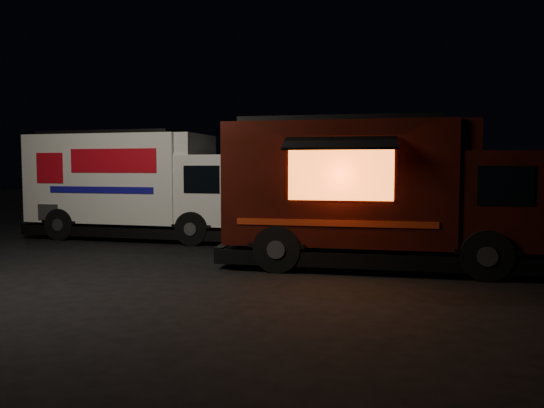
{
  "coord_description": "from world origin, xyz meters",
  "views": [
    {
      "loc": [
        7.22,
        -9.5,
        2.18
      ],
      "look_at": [
        0.6,
        2.0,
        1.25
      ],
      "focal_mm": 35.0,
      "sensor_mm": 36.0,
      "label": 1
    }
  ],
  "objects": [
    {
      "name": "red_truck",
      "position": [
        3.53,
        1.72,
        1.62
      ],
      "size": [
        7.41,
        4.6,
        3.24
      ],
      "primitive_type": null,
      "rotation": [
        0.0,
        0.0,
        0.32
      ],
      "color": "#340C09",
      "rests_on": "ground"
    },
    {
      "name": "ground",
      "position": [
        0.0,
        0.0,
        0.0
      ],
      "size": [
        80.0,
        80.0,
        0.0
      ],
      "primitive_type": "plane",
      "color": "black",
      "rests_on": "ground"
    },
    {
      "name": "white_truck",
      "position": [
        -4.27,
        2.61,
        1.63
      ],
      "size": [
        7.59,
        4.24,
        3.26
      ],
      "primitive_type": null,
      "rotation": [
        0.0,
        0.0,
        0.26
      ],
      "color": "silver",
      "rests_on": "ground"
    }
  ]
}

